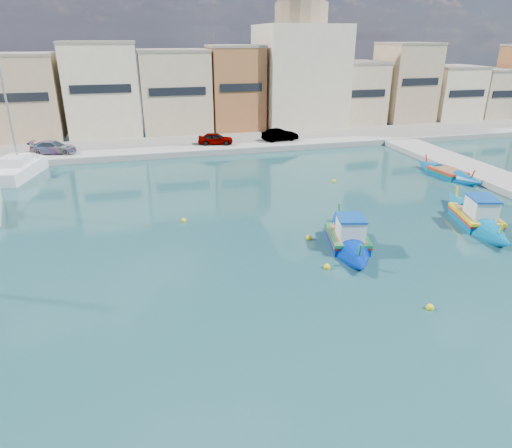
{
  "coord_description": "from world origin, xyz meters",
  "views": [
    {
      "loc": [
        -10.67,
        -17.09,
        11.25
      ],
      "look_at": [
        -4.59,
        6.0,
        1.4
      ],
      "focal_mm": 32.0,
      "sensor_mm": 36.0,
      "label": 1
    }
  ],
  "objects": [
    {
      "name": "luzzu_blue_cabin",
      "position": [
        0.6,
        4.82,
        0.36
      ],
      "size": [
        3.96,
        8.53,
        2.93
      ],
      "color": "#00269F",
      "rests_on": "ground"
    },
    {
      "name": "ground",
      "position": [
        0.0,
        0.0,
        0.0
      ],
      "size": [
        160.0,
        160.0,
        0.0
      ],
      "primitive_type": "plane",
      "color": "#153E3F",
      "rests_on": "ground"
    },
    {
      "name": "mooring_buoys",
      "position": [
        1.98,
        6.41,
        0.08
      ],
      "size": [
        25.54,
        19.14,
        0.36
      ],
      "color": "yellow",
      "rests_on": "ground"
    },
    {
      "name": "yacht_north",
      "position": [
        -20.38,
        26.73,
        0.48
      ],
      "size": [
        4.67,
        9.51,
        12.23
      ],
      "color": "white",
      "rests_on": "ground"
    },
    {
      "name": "luzzu_turquoise_cabin",
      "position": [
        10.0,
        5.72,
        0.37
      ],
      "size": [
        4.67,
        9.7,
        3.05
      ],
      "color": "#00669D",
      "rests_on": "ground"
    },
    {
      "name": "parked_cars",
      "position": [
        -6.8,
        30.5,
        1.23
      ],
      "size": [
        27.55,
        2.5,
        1.3
      ],
      "color": "#4C1919",
      "rests_on": "north_quay"
    },
    {
      "name": "church_block",
      "position": [
        10.0,
        40.0,
        8.41
      ],
      "size": [
        10.0,
        10.0,
        19.1
      ],
      "color": "beige",
      "rests_on": "ground"
    },
    {
      "name": "north_quay",
      "position": [
        0.0,
        32.0,
        0.3
      ],
      "size": [
        80.0,
        8.0,
        0.6
      ],
      "primitive_type": "cube",
      "color": "gray",
      "rests_on": "ground"
    },
    {
      "name": "north_townhouses",
      "position": [
        6.68,
        39.36,
        5.0
      ],
      "size": [
        83.2,
        7.87,
        10.19
      ],
      "color": "tan",
      "rests_on": "ground"
    },
    {
      "name": "luzzu_cyan_mid",
      "position": [
        15.0,
        15.52,
        0.24
      ],
      "size": [
        2.61,
        7.89,
        2.29
      ],
      "color": "#005797",
      "rests_on": "ground"
    }
  ]
}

